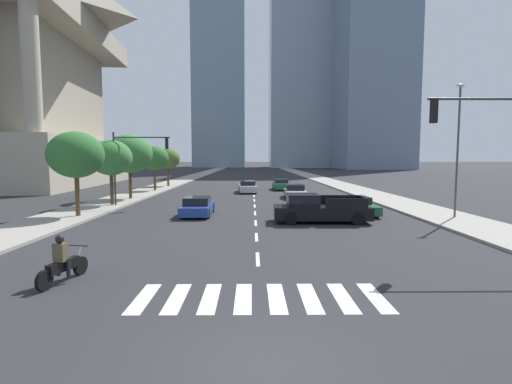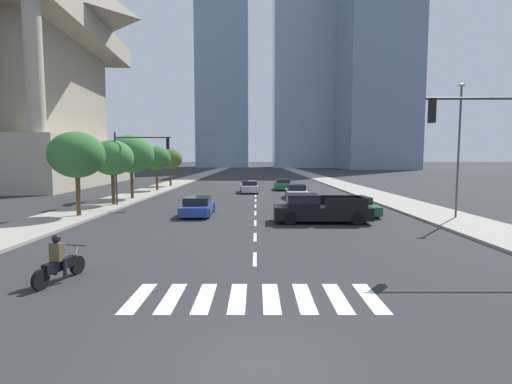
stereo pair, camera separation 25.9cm
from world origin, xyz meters
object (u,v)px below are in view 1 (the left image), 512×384
object	(u,v)px
traffic_signal_far	(135,155)
street_lamp_east	(458,141)
motorcycle_lead	(63,264)
pickup_truck	(317,209)
sedan_blue_1	(198,207)
traffic_signal_near	(505,141)
street_tree_fourth	(154,158)
street_tree_third	(129,154)
street_tree_second	(111,158)
sedan_green_3	(356,206)
street_tree_fifth	(168,159)
sedan_silver_2	(295,192)
street_tree_nearest	(76,155)
sedan_silver_0	(247,187)
sedan_green_4	(281,185)

from	to	relation	value
traffic_signal_far	street_lamp_east	bearing A→B (deg)	-16.45
motorcycle_lead	pickup_truck	xyz separation A→B (m)	(9.60, 10.88, 0.23)
sedan_blue_1	traffic_signal_near	xyz separation A→B (m)	(13.26, -10.66, 3.88)
sedan_blue_1	traffic_signal_near	world-z (taller)	traffic_signal_near
traffic_signal_far	street_lamp_east	distance (m)	22.51
street_tree_fourth	street_tree_third	bearing A→B (deg)	-90.00
street_lamp_east	street_tree_second	size ratio (longest dim) A/B	1.60
motorcycle_lead	street_lamp_east	world-z (taller)	street_lamp_east
traffic_signal_far	sedan_green_3	bearing A→B (deg)	-13.90
street_tree_second	street_lamp_east	bearing A→B (deg)	-15.98
motorcycle_lead	street_tree_fifth	xyz separation A→B (m)	(-5.28, 38.83, 3.14)
street_tree_second	sedan_green_3	bearing A→B (deg)	-13.56
sedan_blue_1	traffic_signal_near	bearing A→B (deg)	-129.19
sedan_blue_1	sedan_green_3	bearing A→B (deg)	-87.83
sedan_silver_2	street_tree_fifth	bearing A→B (deg)	-131.64
sedan_silver_2	street_tree_nearest	size ratio (longest dim) A/B	0.85
sedan_silver_0	street_tree_nearest	world-z (taller)	street_tree_nearest
sedan_silver_2	sedan_green_3	bearing A→B (deg)	17.03
traffic_signal_far	street_tree_fourth	world-z (taller)	traffic_signal_far
sedan_green_3	sedan_green_4	bearing A→B (deg)	-173.17
sedan_green_3	street_tree_fourth	bearing A→B (deg)	-137.68
sedan_blue_1	street_lamp_east	size ratio (longest dim) A/B	0.55
pickup_truck	street_tree_second	xyz separation A→B (m)	(-14.88, 7.73, 3.00)
sedan_silver_0	street_lamp_east	distance (m)	23.15
street_tree_nearest	sedan_green_3	bearing A→B (deg)	4.89
motorcycle_lead	traffic_signal_near	world-z (taller)	traffic_signal_near
sedan_green_3	street_lamp_east	xyz separation A→B (m)	(5.47, -2.39, 4.25)
motorcycle_lead	street_tree_fourth	distance (m)	32.55
sedan_green_4	street_tree_fourth	xyz separation A→B (m)	(-14.54, -2.34, 3.19)
sedan_silver_2	street_tree_second	xyz separation A→B (m)	(-15.16, -6.15, 3.23)
sedan_green_4	street_tree_nearest	bearing A→B (deg)	-35.05
street_tree_nearest	sedan_silver_2	bearing A→B (deg)	38.55
pickup_truck	street_tree_fifth	size ratio (longest dim) A/B	1.15
sedan_silver_0	traffic_signal_far	distance (m)	15.31
sedan_green_3	street_lamp_east	size ratio (longest dim) A/B	0.57
street_tree_second	street_tree_fourth	distance (m)	13.34
sedan_silver_0	street_lamp_east	world-z (taller)	street_lamp_east
sedan_silver_2	street_tree_fifth	xyz separation A→B (m)	(-15.16, 14.06, 3.14)
sedan_silver_0	pickup_truck	bearing A→B (deg)	-171.45
sedan_green_3	traffic_signal_near	xyz separation A→B (m)	(2.54, -11.14, 3.90)
street_tree_second	street_tree_fourth	bearing A→B (deg)	90.00
sedan_blue_1	traffic_signal_near	distance (m)	17.45
motorcycle_lead	sedan_green_4	xyz separation A→B (m)	(9.26, 34.29, 0.01)
sedan_silver_0	traffic_signal_near	xyz separation A→B (m)	(10.14, -27.40, 3.84)
sedan_silver_0	street_tree_fifth	bearing A→B (deg)	47.74
street_tree_nearest	street_tree_third	world-z (taller)	street_tree_third
traffic_signal_near	street_tree_nearest	distance (m)	22.80
street_lamp_east	street_tree_second	xyz separation A→B (m)	(-23.62, 6.76, -0.99)
sedan_green_4	street_lamp_east	world-z (taller)	street_lamp_east
pickup_truck	street_tree_second	size ratio (longest dim) A/B	1.12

